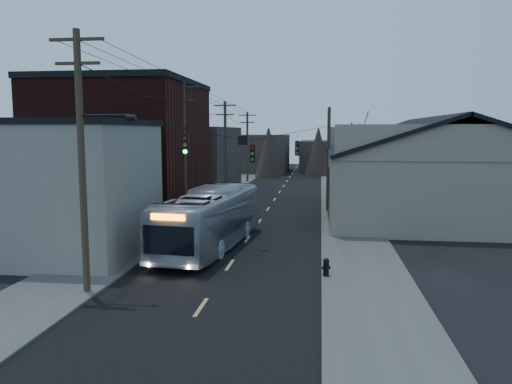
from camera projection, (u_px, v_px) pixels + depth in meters
ground at (187, 328)px, 16.77m from camera, size 160.00×160.00×0.00m
road_surface at (272, 202)px, 46.30m from camera, size 9.00×110.00×0.02m
sidewalk_left at (204, 201)px, 47.13m from camera, size 4.00×110.00×0.12m
sidewalk_right at (343, 203)px, 45.47m from camera, size 4.00×110.00×0.12m
building_clapboard at (65, 190)px, 26.36m from camera, size 8.00×8.00×7.00m
building_brick at (126, 153)px, 37.13m from camera, size 10.00×12.00×10.00m
building_left_far at (189, 160)px, 53.00m from camera, size 9.00×14.00×7.00m
warehouse at (430, 181)px, 39.39m from camera, size 16.16×20.60×7.73m
building_far_left at (257, 153)px, 81.16m from camera, size 10.00×12.00×6.00m
building_far_right at (336, 155)px, 84.48m from camera, size 12.00×14.00×5.00m
bare_tree at (351, 174)px, 35.19m from camera, size 0.40×0.40×7.20m
utility_lines at (228, 151)px, 40.33m from camera, size 11.24×45.28×10.50m
bus at (210, 219)px, 28.07m from camera, size 4.03×12.23×3.34m
parked_car at (227, 196)px, 45.83m from camera, size 1.60×4.25×1.38m
fire_hydrant at (326, 266)px, 22.39m from camera, size 0.40×0.28×0.82m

